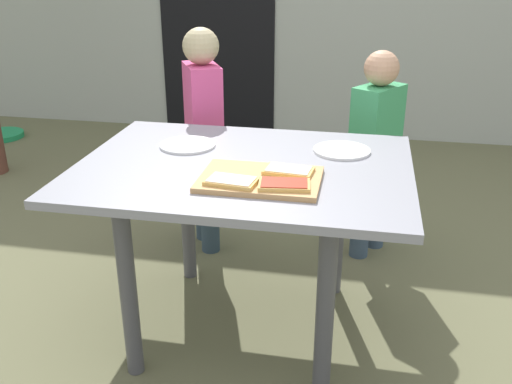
% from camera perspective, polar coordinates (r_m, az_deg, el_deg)
% --- Properties ---
extents(ground_plane, '(16.00, 16.00, 0.00)m').
position_cam_1_polar(ground_plane, '(2.34, -1.07, -13.19)').
color(ground_plane, '#666546').
extents(house_door, '(0.90, 0.02, 2.00)m').
position_cam_1_polar(house_door, '(4.59, -3.95, 18.34)').
color(house_door, black).
rests_on(house_door, ground).
extents(dining_table, '(1.16, 0.87, 0.69)m').
position_cam_1_polar(dining_table, '(2.04, -1.20, 0.31)').
color(dining_table, gray).
rests_on(dining_table, ground).
extents(cutting_board, '(0.39, 0.27, 0.02)m').
position_cam_1_polar(cutting_board, '(1.85, 0.42, 1.27)').
color(cutting_board, tan).
rests_on(cutting_board, dining_table).
extents(pizza_slice_near_right, '(0.17, 0.11, 0.02)m').
position_cam_1_polar(pizza_slice_near_right, '(1.77, 2.83, 0.76)').
color(pizza_slice_near_right, '#E7B65E').
rests_on(pizza_slice_near_right, cutting_board).
extents(pizza_slice_far_right, '(0.17, 0.11, 0.02)m').
position_cam_1_polar(pizza_slice_far_right, '(1.88, 3.27, 2.16)').
color(pizza_slice_far_right, '#E7B65E').
rests_on(pizza_slice_far_right, cutting_board).
extents(pizza_slice_near_left, '(0.17, 0.11, 0.02)m').
position_cam_1_polar(pizza_slice_near_left, '(1.79, -2.47, 1.10)').
color(pizza_slice_near_left, '#E7B65E').
rests_on(pizza_slice_near_left, cutting_board).
extents(plate_white_right, '(0.21, 0.21, 0.01)m').
position_cam_1_polar(plate_white_right, '(2.15, 8.54, 4.13)').
color(plate_white_right, white).
rests_on(plate_white_right, dining_table).
extents(plate_white_left, '(0.21, 0.21, 0.01)m').
position_cam_1_polar(plate_white_left, '(2.20, -6.83, 4.67)').
color(plate_white_left, white).
rests_on(plate_white_left, dining_table).
extents(child_left, '(0.23, 0.28, 1.07)m').
position_cam_1_polar(child_left, '(2.70, -5.22, 6.37)').
color(child_left, '#324553').
rests_on(child_left, ground).
extents(child_right, '(0.25, 0.28, 0.98)m').
position_cam_1_polar(child_right, '(2.69, 11.79, 4.66)').
color(child_right, '#3B4F62').
rests_on(child_right, ground).
extents(garden_hose_coil, '(0.34, 0.34, 0.04)m').
position_cam_1_polar(garden_hose_coil, '(4.97, -24.03, 5.21)').
color(garden_hose_coil, '#209456').
rests_on(garden_hose_coil, ground).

